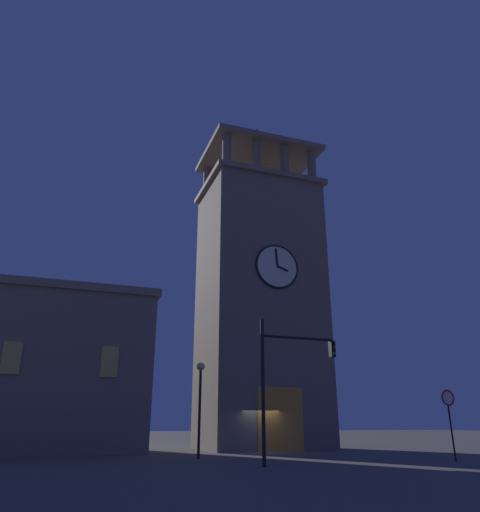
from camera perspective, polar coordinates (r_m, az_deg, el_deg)
name	(u,v)px	position (r m, az deg, el deg)	size (l,w,h in m)	color
ground_plane	(260,452)	(32.54, 2.36, -22.50)	(200.00, 200.00, 0.00)	#56544F
clocktower	(260,302)	(36.94, 2.39, -5.59)	(9.21, 7.33, 26.38)	#75665B
traffic_signal_near	(286,370)	(21.92, 5.61, -13.46)	(3.74, 0.41, 6.16)	black
street_lamp	(200,390)	(26.08, -4.82, -15.74)	(0.44, 0.44, 4.80)	black
no_horn_sign	(449,404)	(26.25, 23.80, -16.01)	(0.78, 0.14, 3.27)	black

